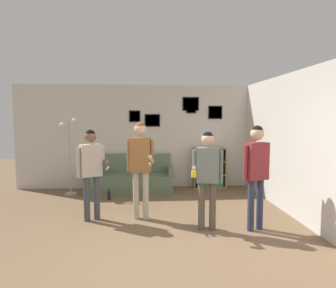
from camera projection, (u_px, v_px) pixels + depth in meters
The scene contains 11 objects.
ground_plane at pixel (169, 266), 3.76m from camera, with size 20.00×20.00×0.00m, color brown.
wall_back at pixel (157, 136), 7.93m from camera, with size 7.27×0.08×2.70m.
wall_right at pixel (284, 143), 5.95m from camera, with size 0.06×6.69×2.70m.
couch at pixel (131, 179), 7.56m from camera, with size 2.09×0.80×0.90m.
bookshelf at pixel (209, 168), 7.89m from camera, with size 0.84×0.30×1.05m.
floor_lamp at pixel (69, 142), 7.13m from camera, with size 0.44×0.28×1.84m.
person_player_foreground_left at pixel (91, 165), 5.34m from camera, with size 0.58×0.39×1.64m.
person_player_foreground_center at pixel (140, 159), 5.41m from camera, with size 0.50×0.52×1.78m.
person_watcher_holding_cup at pixel (207, 170), 4.86m from camera, with size 0.55×0.39×1.63m.
person_spectator_near_bookshelf at pixel (256, 166), 4.86m from camera, with size 0.48×0.30×1.73m.
bottle_on_floor at pixel (109, 195), 6.76m from camera, with size 0.07×0.07×0.26m.
Camera 1 is at (-0.29, -3.59, 1.86)m, focal length 32.00 mm.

